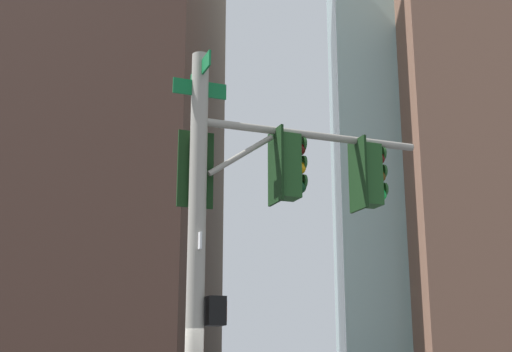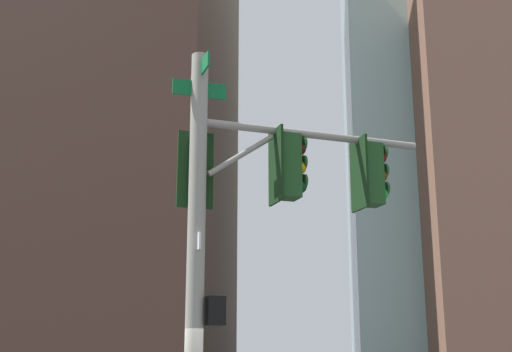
# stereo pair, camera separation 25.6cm
# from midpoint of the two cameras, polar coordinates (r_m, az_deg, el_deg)

# --- Properties ---
(signal_pole_assembly) EXTENTS (3.71, 2.10, 6.57)m
(signal_pole_assembly) POSITION_cam_midpoint_polar(r_m,az_deg,el_deg) (10.48, -1.34, -2.86)
(signal_pole_assembly) COLOR #9E998C
(signal_pole_assembly) RESTS_ON ground_plane
(building_brick_midblock) EXTENTS (18.35, 17.22, 40.04)m
(building_brick_midblock) POSITION_cam_midpoint_polar(r_m,az_deg,el_deg) (51.08, -14.29, 6.11)
(building_brick_midblock) COLOR #4C3328
(building_brick_midblock) RESTS_ON ground_plane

